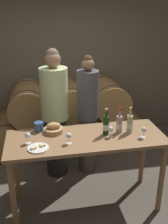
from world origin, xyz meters
TOP-DOWN VIEW (x-y plane):
  - ground_plane at (0.00, 0.00)m, footprint 10.00×10.00m
  - stone_wall_back at (0.00, 2.10)m, footprint 10.00×0.12m
  - barrel_stack at (-0.00, 1.53)m, footprint 2.61×0.90m
  - tasting_table at (0.00, 0.00)m, footprint 1.80×0.68m
  - person_left at (-0.29, 0.74)m, footprint 0.37×0.37m
  - person_right at (0.17, 0.74)m, footprint 0.30×0.30m
  - wine_bottle_red at (0.23, 0.02)m, footprint 0.07×0.07m
  - wine_bottle_white at (0.52, 0.02)m, footprint 0.07×0.07m
  - wine_bottle_rose at (0.40, 0.04)m, footprint 0.07×0.07m
  - blue_crock at (-0.52, 0.25)m, footprint 0.11×0.11m
  - bread_basket at (-0.35, 0.19)m, footprint 0.22×0.22m
  - cheese_plate at (-0.54, -0.16)m, footprint 0.22×0.22m
  - wine_glass_far_left at (-0.64, -0.03)m, footprint 0.06×0.06m
  - wine_glass_left at (-0.21, -0.11)m, footprint 0.06×0.06m
  - wine_glass_center at (0.27, -0.05)m, footprint 0.06×0.06m
  - wine_glass_right at (0.63, -0.13)m, footprint 0.06×0.06m

SIDE VIEW (x-z plane):
  - ground_plane at x=0.00m, z-range 0.00..0.00m
  - barrel_stack at x=0.00m, z-range -0.04..1.11m
  - tasting_table at x=0.00m, z-range 0.34..1.28m
  - person_right at x=0.17m, z-range 0.02..1.75m
  - person_left at x=-0.29m, z-range 0.02..1.84m
  - cheese_plate at x=-0.54m, z-range 0.93..0.97m
  - bread_basket at x=-0.35m, z-range 0.92..1.05m
  - blue_crock at x=-0.52m, z-range 0.95..1.06m
  - wine_glass_far_left at x=-0.64m, z-range 0.97..1.09m
  - wine_glass_left at x=-0.21m, z-range 0.97..1.09m
  - wine_glass_center at x=0.27m, z-range 0.97..1.09m
  - wine_glass_right at x=0.63m, z-range 0.97..1.09m
  - wine_bottle_rose at x=0.40m, z-range 0.89..1.20m
  - wine_bottle_white at x=0.52m, z-range 0.89..1.21m
  - wine_bottle_red at x=0.23m, z-range 0.89..1.21m
  - stone_wall_back at x=0.00m, z-range 0.00..3.20m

